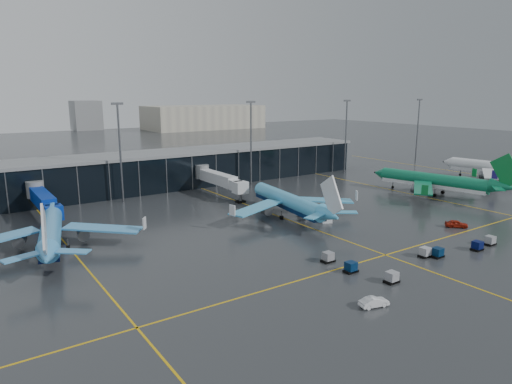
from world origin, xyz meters
TOP-DOWN VIEW (x-y plane):
  - ground at (0.00, 0.00)m, footprint 600.00×600.00m
  - terminal_pier at (0.00, 62.00)m, footprint 142.00×17.00m
  - jet_bridges at (-35.00, 42.99)m, footprint 94.00×27.50m
  - flood_masts at (5.00, 50.00)m, footprint 203.00×0.50m
  - distant_hangars at (49.94, 270.08)m, footprint 260.00×71.00m
  - taxi_lines at (10.00, 10.61)m, footprint 220.00×120.00m
  - airliner_arkefly at (-37.51, 21.63)m, footprint 40.69×44.23m
  - airliner_klm_near at (11.78, 15.06)m, footprint 38.26×42.14m
  - airliner_aer_lingus at (59.58, 10.50)m, footprint 43.10×46.93m
  - airliner_ba at (95.12, 11.00)m, footprint 41.84×46.21m
  - baggage_carts at (12.50, -19.65)m, footprint 33.43×13.20m
  - mobile_airstair at (15.86, 6.77)m, footprint 3.29×3.81m
  - service_van_red at (35.74, -12.16)m, footprint 4.46×4.56m
  - service_van_white at (-6.96, -27.34)m, footprint 4.32×2.33m

SIDE VIEW (x-z plane):
  - ground at x=0.00m, z-range 0.00..0.00m
  - taxi_lines at x=10.00m, z-range 0.00..0.02m
  - service_van_white at x=-6.96m, z-range 0.00..1.35m
  - baggage_carts at x=12.50m, z-range -0.09..1.61m
  - mobile_airstair at x=15.86m, z-range -0.95..2.49m
  - service_van_red at x=35.74m, z-range 0.00..1.55m
  - jet_bridges at x=-35.00m, z-range 0.95..8.15m
  - terminal_pier at x=0.00m, z-range 0.07..10.77m
  - airliner_klm_near at x=11.78m, z-range 0.00..11.58m
  - airliner_arkefly at x=-37.51m, z-range 0.00..11.68m
  - airliner_aer_lingus at x=59.58m, z-range 0.00..12.46m
  - airliner_ba at x=95.12m, z-range 0.00..12.82m
  - distant_hangars at x=49.94m, z-range -2.21..19.79m
  - flood_masts at x=5.00m, z-range 1.06..26.56m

